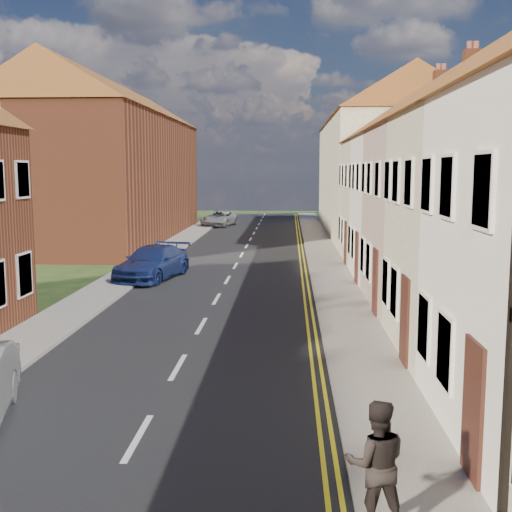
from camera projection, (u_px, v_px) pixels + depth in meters
name	position (u px, v px, depth m)	size (l,w,h in m)	color
road	(217.00, 299.00, 22.94)	(7.00, 90.00, 0.02)	black
pavement_left	(96.00, 297.00, 23.16)	(1.80, 90.00, 0.12)	#A7A197
pavement_right	(340.00, 299.00, 22.71)	(1.80, 90.00, 0.12)	#A7A197
cottage_r_pink	(497.00, 174.00, 20.77)	(8.30, 6.00, 9.00)	#CCABA1
cottage_r_white_far	(454.00, 173.00, 26.11)	(8.30, 5.20, 9.00)	white
cottage_r_cream_far	(427.00, 172.00, 31.46)	(8.30, 6.00, 9.00)	#A9A78E
block_right_far	(382.00, 160.00, 46.50)	(8.30, 24.20, 10.50)	#A9A78E
block_left_far	(111.00, 159.00, 42.51)	(8.30, 24.20, 10.50)	brown
car_far	(153.00, 263.00, 27.17)	(1.95, 4.80, 1.39)	navy
car_distant	(219.00, 218.00, 52.66)	(2.13, 4.62, 1.28)	#B1B5B9
pedestrian_right	(376.00, 463.00, 8.04)	(0.80, 0.63, 1.65)	black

